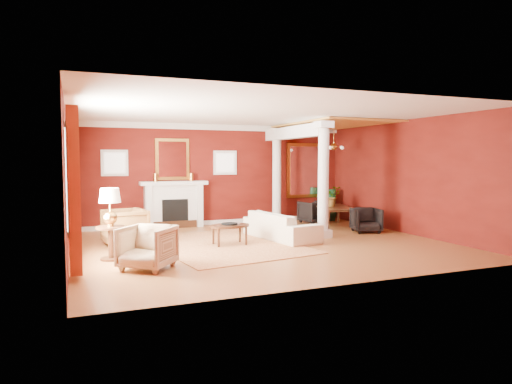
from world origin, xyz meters
name	(u,v)px	position (x,y,z in m)	size (l,w,h in m)	color
ground	(263,244)	(0.00, 0.00, 0.00)	(8.00, 8.00, 0.00)	brown
room_shell	(263,154)	(0.00, 0.00, 2.02)	(8.04, 7.04, 2.92)	#5E140D
fireplace	(174,204)	(-1.30, 3.32, 0.65)	(1.85, 0.42, 1.29)	silver
overmantel_mirror	(172,159)	(-1.30, 3.45, 1.90)	(0.95, 0.07, 1.15)	gold
flank_window_left	(115,163)	(-2.85, 3.46, 1.80)	(0.70, 0.07, 0.70)	silver
flank_window_right	(225,163)	(0.25, 3.46, 1.80)	(0.70, 0.07, 0.70)	silver
left_window	(73,186)	(-3.89, -0.60, 1.42)	(0.21, 2.55, 2.60)	white
column_front	(323,179)	(1.70, 0.30, 1.43)	(0.36, 0.36, 2.80)	silver
column_back	(277,175)	(1.70, 3.00, 1.43)	(0.36, 0.36, 2.80)	silver
header_beam	(294,133)	(1.70, 1.90, 2.62)	(0.30, 3.20, 0.32)	silver
amber_ceiling	(333,124)	(2.85, 1.75, 2.87)	(2.30, 3.40, 0.04)	gold
dining_mirror	(306,170)	(2.90, 3.45, 1.55)	(1.30, 0.07, 1.70)	gold
chandelier	(334,147)	(2.90, 1.80, 2.25)	(0.60, 0.62, 0.75)	#B8843A
crown_trim	(217,127)	(0.00, 3.46, 2.82)	(8.00, 0.08, 0.16)	silver
base_trim	(217,222)	(0.00, 3.46, 0.06)	(8.00, 0.08, 0.12)	silver
rug	(223,245)	(-0.85, 0.23, 0.01)	(2.82, 3.77, 0.02)	maroon
sofa	(281,221)	(0.67, 0.50, 0.42)	(2.17, 0.63, 0.85)	#EDE6C7
armchair_leopard	(125,225)	(-2.87, 1.00, 0.45)	(0.87, 0.81, 0.89)	black
armchair_stripe	(147,245)	(-2.74, -1.38, 0.41)	(0.80, 0.75, 0.83)	tan
coffee_table	(230,227)	(-0.72, 0.19, 0.41)	(0.90, 0.90, 0.46)	black
coffee_book	(232,220)	(-0.67, 0.18, 0.56)	(0.15, 0.02, 0.21)	black
side_table	(110,213)	(-3.26, -0.38, 0.89)	(0.54, 0.54, 1.36)	black
dining_table	(335,211)	(2.98, 1.85, 0.44)	(1.59, 0.56, 0.89)	black
dining_chair_near	(366,219)	(3.15, 0.58, 0.35)	(0.68, 0.64, 0.70)	black
dining_chair_far	(314,211)	(2.73, 2.61, 0.37)	(0.71, 0.66, 0.73)	black
green_urn	(330,208)	(3.50, 2.96, 0.39)	(0.42, 0.42, 0.99)	#143E21
potted_plant	(331,187)	(2.91, 1.92, 1.11)	(0.52, 0.57, 0.45)	#26591E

